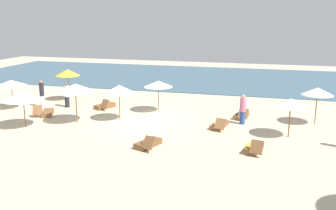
# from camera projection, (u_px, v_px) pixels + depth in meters

# --- Properties ---
(ground_plane) EXTENTS (60.00, 60.00, 0.00)m
(ground_plane) POSITION_uv_depth(u_px,v_px,m) (143.00, 122.00, 22.47)
(ground_plane) COLOR beige
(ocean_water) EXTENTS (48.00, 16.00, 0.06)m
(ocean_water) POSITION_uv_depth(u_px,v_px,m) (198.00, 78.00, 38.41)
(ocean_water) COLOR #3D6075
(ocean_water) RESTS_ON ground_plane
(umbrella_0) EXTENTS (2.24, 2.24, 2.33)m
(umbrella_0) POSITION_uv_depth(u_px,v_px,m) (75.00, 88.00, 21.98)
(umbrella_0) COLOR olive
(umbrella_0) RESTS_ON ground_plane
(umbrella_1) EXTENTS (1.89, 1.89, 2.07)m
(umbrella_1) POSITION_uv_depth(u_px,v_px,m) (158.00, 84.00, 24.55)
(umbrella_1) COLOR brown
(umbrella_1) RESTS_ON ground_plane
(umbrella_2) EXTENTS (1.82, 1.82, 2.06)m
(umbrella_2) POSITION_uv_depth(u_px,v_px,m) (291.00, 103.00, 19.41)
(umbrella_2) COLOR brown
(umbrella_2) RESTS_ON ground_plane
(umbrella_3) EXTENTS (1.84, 1.84, 2.15)m
(umbrella_3) POSITION_uv_depth(u_px,v_px,m) (119.00, 89.00, 22.56)
(umbrella_3) COLOR brown
(umbrella_3) RESTS_ON ground_plane
(umbrella_4) EXTENTS (2.09, 2.09, 1.97)m
(umbrella_4) POSITION_uv_depth(u_px,v_px,m) (11.00, 83.00, 25.34)
(umbrella_4) COLOR olive
(umbrella_4) RESTS_ON ground_plane
(umbrella_5) EXTENTS (2.25, 2.25, 2.03)m
(umbrella_5) POSITION_uv_depth(u_px,v_px,m) (23.00, 96.00, 21.14)
(umbrella_5) COLOR brown
(umbrella_5) RESTS_ON ground_plane
(umbrella_6) EXTENTS (1.79, 1.79, 2.34)m
(umbrella_6) POSITION_uv_depth(u_px,v_px,m) (68.00, 73.00, 27.79)
(umbrella_6) COLOR olive
(umbrella_6) RESTS_ON ground_plane
(umbrella_7) EXTENTS (1.80, 1.80, 2.18)m
(umbrella_7) POSITION_uv_depth(u_px,v_px,m) (318.00, 91.00, 21.66)
(umbrella_7) COLOR brown
(umbrella_7) RESTS_ON ground_plane
(lounger_0) EXTENTS (0.93, 1.78, 0.68)m
(lounger_0) POSITION_uv_depth(u_px,v_px,m) (219.00, 125.00, 21.36)
(lounger_0) COLOR brown
(lounger_0) RESTS_ON ground_plane
(lounger_2) EXTENTS (1.22, 1.73, 0.74)m
(lounger_2) POSITION_uv_depth(u_px,v_px,m) (105.00, 106.00, 25.86)
(lounger_2) COLOR brown
(lounger_2) RESTS_ON ground_plane
(lounger_3) EXTENTS (1.14, 1.78, 0.70)m
(lounger_3) POSITION_uv_depth(u_px,v_px,m) (148.00, 144.00, 18.28)
(lounger_3) COLOR brown
(lounger_3) RESTS_ON ground_plane
(lounger_4) EXTENTS (0.94, 1.73, 0.74)m
(lounger_4) POSITION_uv_depth(u_px,v_px,m) (242.00, 115.00, 23.41)
(lounger_4) COLOR olive
(lounger_4) RESTS_ON ground_plane
(lounger_5) EXTENTS (1.24, 1.73, 0.74)m
(lounger_5) POSITION_uv_depth(u_px,v_px,m) (47.00, 113.00, 24.08)
(lounger_5) COLOR brown
(lounger_5) RESTS_ON ground_plane
(lounger_6) EXTENTS (0.94, 1.75, 0.72)m
(lounger_6) POSITION_uv_depth(u_px,v_px,m) (254.00, 148.00, 17.70)
(lounger_6) COLOR brown
(lounger_6) RESTS_ON ground_plane
(person_1) EXTENTS (0.43, 0.43, 1.87)m
(person_1) POSITION_uv_depth(u_px,v_px,m) (42.00, 93.00, 26.03)
(person_1) COLOR white
(person_1) RESTS_ON ground_plane
(person_2) EXTENTS (0.36, 0.36, 1.75)m
(person_2) POSITION_uv_depth(u_px,v_px,m) (243.00, 109.00, 21.97)
(person_2) COLOR #2D4C8C
(person_2) RESTS_ON ground_plane
(person_3) EXTENTS (0.52, 0.52, 1.69)m
(person_3) POSITION_uv_depth(u_px,v_px,m) (67.00, 95.00, 26.05)
(person_3) COLOR #26262D
(person_3) RESTS_ON ground_plane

